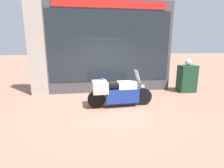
% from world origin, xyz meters
% --- Properties ---
extents(ground_plane, '(60.00, 60.00, 0.00)m').
position_xyz_m(ground_plane, '(0.00, 0.00, 0.00)').
color(ground_plane, '#9E6B56').
extents(shop_building, '(6.41, 0.55, 4.08)m').
position_xyz_m(shop_building, '(-0.36, 2.00, 2.05)').
color(shop_building, '#424247').
rests_on(shop_building, ground).
extents(window_display, '(5.23, 0.30, 2.11)m').
position_xyz_m(window_display, '(0.29, 2.03, 0.50)').
color(window_display, slate).
rests_on(window_display, ground).
extents(paramedic_motorcycle, '(2.37, 0.75, 1.31)m').
position_xyz_m(paramedic_motorcycle, '(0.22, -0.14, 0.55)').
color(paramedic_motorcycle, black).
rests_on(paramedic_motorcycle, ground).
extents(utility_cabinet, '(0.78, 0.54, 1.25)m').
position_xyz_m(utility_cabinet, '(3.85, 1.30, 0.62)').
color(utility_cabinet, '#193D28').
rests_on(utility_cabinet, ground).
extents(white_helmet, '(0.30, 0.30, 0.30)m').
position_xyz_m(white_helmet, '(3.86, 1.32, 1.40)').
color(white_helmet, white).
rests_on(white_helmet, utility_cabinet).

